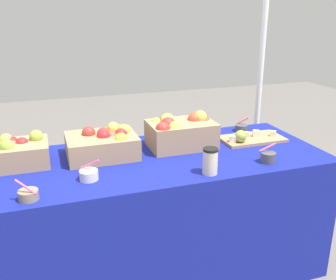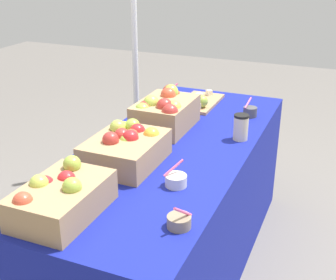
{
  "view_description": "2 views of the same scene",
  "coord_description": "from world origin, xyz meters",
  "px_view_note": "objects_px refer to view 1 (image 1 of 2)",
  "views": [
    {
      "loc": [
        -0.54,
        -1.85,
        1.51
      ],
      "look_at": [
        0.1,
        0.05,
        0.81
      ],
      "focal_mm": 40.47,
      "sensor_mm": 36.0,
      "label": 1
    },
    {
      "loc": [
        -1.88,
        -0.77,
        1.63
      ],
      "look_at": [
        -0.11,
        -0.03,
        0.81
      ],
      "focal_mm": 48.48,
      "sensor_mm": 36.0,
      "label": 2
    }
  ],
  "objects_px": {
    "sample_bowl_far": "(241,128)",
    "sample_bowl_extra": "(28,195)",
    "cutting_board_front": "(249,138)",
    "apple_crate_middle": "(104,143)",
    "sample_bowl_mid": "(268,157)",
    "apple_crate_right": "(180,131)",
    "sample_bowl_near": "(89,175)",
    "tent_pole": "(260,77)",
    "apple_crate_left": "(11,153)",
    "coffee_cup": "(210,161)"
  },
  "relations": [
    {
      "from": "sample_bowl_near",
      "to": "sample_bowl_extra",
      "type": "height_order",
      "value": "sample_bowl_extra"
    },
    {
      "from": "apple_crate_right",
      "to": "apple_crate_left",
      "type": "bearing_deg",
      "value": 179.49
    },
    {
      "from": "sample_bowl_extra",
      "to": "apple_crate_right",
      "type": "bearing_deg",
      "value": 26.24
    },
    {
      "from": "sample_bowl_near",
      "to": "tent_pole",
      "type": "distance_m",
      "value": 1.75
    },
    {
      "from": "sample_bowl_far",
      "to": "tent_pole",
      "type": "relative_size",
      "value": 0.05
    },
    {
      "from": "apple_crate_middle",
      "to": "cutting_board_front",
      "type": "bearing_deg",
      "value": -2.67
    },
    {
      "from": "sample_bowl_near",
      "to": "sample_bowl_extra",
      "type": "relative_size",
      "value": 0.98
    },
    {
      "from": "apple_crate_right",
      "to": "sample_bowl_extra",
      "type": "height_order",
      "value": "apple_crate_right"
    },
    {
      "from": "sample_bowl_extra",
      "to": "sample_bowl_far",
      "type": "bearing_deg",
      "value": 22.93
    },
    {
      "from": "sample_bowl_near",
      "to": "coffee_cup",
      "type": "bearing_deg",
      "value": -11.76
    },
    {
      "from": "apple_crate_right",
      "to": "sample_bowl_far",
      "type": "height_order",
      "value": "apple_crate_right"
    },
    {
      "from": "apple_crate_middle",
      "to": "cutting_board_front",
      "type": "relative_size",
      "value": 0.97
    },
    {
      "from": "cutting_board_front",
      "to": "sample_bowl_extra",
      "type": "distance_m",
      "value": 1.33
    },
    {
      "from": "sample_bowl_extra",
      "to": "coffee_cup",
      "type": "xyz_separation_m",
      "value": [
        0.84,
        0.0,
        0.04
      ]
    },
    {
      "from": "apple_crate_right",
      "to": "sample_bowl_mid",
      "type": "relative_size",
      "value": 3.72
    },
    {
      "from": "apple_crate_left",
      "to": "sample_bowl_far",
      "type": "height_order",
      "value": "apple_crate_left"
    },
    {
      "from": "apple_crate_left",
      "to": "sample_bowl_far",
      "type": "bearing_deg",
      "value": 5.64
    },
    {
      "from": "sample_bowl_near",
      "to": "sample_bowl_mid",
      "type": "relative_size",
      "value": 1.0
    },
    {
      "from": "sample_bowl_mid",
      "to": "tent_pole",
      "type": "xyz_separation_m",
      "value": [
        0.55,
        1.0,
        0.23
      ]
    },
    {
      "from": "apple_crate_left",
      "to": "apple_crate_right",
      "type": "relative_size",
      "value": 0.99
    },
    {
      "from": "apple_crate_right",
      "to": "apple_crate_middle",
      "type": "bearing_deg",
      "value": -179.07
    },
    {
      "from": "apple_crate_middle",
      "to": "coffee_cup",
      "type": "height_order",
      "value": "apple_crate_middle"
    },
    {
      "from": "apple_crate_middle",
      "to": "sample_bowl_mid",
      "type": "relative_size",
      "value": 3.68
    },
    {
      "from": "cutting_board_front",
      "to": "sample_bowl_far",
      "type": "distance_m",
      "value": 0.2
    },
    {
      "from": "apple_crate_left",
      "to": "sample_bowl_extra",
      "type": "distance_m",
      "value": 0.43
    },
    {
      "from": "apple_crate_left",
      "to": "sample_bowl_near",
      "type": "height_order",
      "value": "apple_crate_left"
    },
    {
      "from": "sample_bowl_near",
      "to": "coffee_cup",
      "type": "relative_size",
      "value": 0.77
    },
    {
      "from": "apple_crate_right",
      "to": "sample_bowl_mid",
      "type": "height_order",
      "value": "apple_crate_right"
    },
    {
      "from": "apple_crate_right",
      "to": "coffee_cup",
      "type": "distance_m",
      "value": 0.41
    },
    {
      "from": "apple_crate_middle",
      "to": "tent_pole",
      "type": "distance_m",
      "value": 1.5
    },
    {
      "from": "cutting_board_front",
      "to": "apple_crate_right",
      "type": "bearing_deg",
      "value": 173.64
    },
    {
      "from": "sample_bowl_near",
      "to": "tent_pole",
      "type": "xyz_separation_m",
      "value": [
        1.47,
        0.92,
        0.24
      ]
    },
    {
      "from": "sample_bowl_far",
      "to": "apple_crate_right",
      "type": "bearing_deg",
      "value": -163.17
    },
    {
      "from": "cutting_board_front",
      "to": "coffee_cup",
      "type": "xyz_separation_m",
      "value": [
        -0.43,
        -0.37,
        0.05
      ]
    },
    {
      "from": "apple_crate_left",
      "to": "tent_pole",
      "type": "height_order",
      "value": "tent_pole"
    },
    {
      "from": "apple_crate_right",
      "to": "cutting_board_front",
      "type": "distance_m",
      "value": 0.44
    },
    {
      "from": "cutting_board_front",
      "to": "tent_pole",
      "type": "height_order",
      "value": "tent_pole"
    },
    {
      "from": "apple_crate_middle",
      "to": "sample_bowl_extra",
      "type": "distance_m",
      "value": 0.57
    },
    {
      "from": "apple_crate_left",
      "to": "apple_crate_right",
      "type": "xyz_separation_m",
      "value": [
        0.92,
        -0.01,
        0.03
      ]
    },
    {
      "from": "apple_crate_right",
      "to": "sample_bowl_mid",
      "type": "distance_m",
      "value": 0.52
    },
    {
      "from": "apple_crate_middle",
      "to": "coffee_cup",
      "type": "bearing_deg",
      "value": -42.02
    },
    {
      "from": "sample_bowl_extra",
      "to": "tent_pole",
      "type": "height_order",
      "value": "tent_pole"
    },
    {
      "from": "sample_bowl_far",
      "to": "cutting_board_front",
      "type": "bearing_deg",
      "value": -105.08
    },
    {
      "from": "apple_crate_left",
      "to": "sample_bowl_far",
      "type": "relative_size",
      "value": 3.87
    },
    {
      "from": "sample_bowl_near",
      "to": "sample_bowl_extra",
      "type": "bearing_deg",
      "value": -155.97
    },
    {
      "from": "apple_crate_right",
      "to": "tent_pole",
      "type": "xyz_separation_m",
      "value": [
        0.9,
        0.62,
        0.16
      ]
    },
    {
      "from": "apple_crate_middle",
      "to": "sample_bowl_mid",
      "type": "bearing_deg",
      "value": -24.9
    },
    {
      "from": "sample_bowl_far",
      "to": "sample_bowl_extra",
      "type": "height_order",
      "value": "sample_bowl_extra"
    },
    {
      "from": "apple_crate_middle",
      "to": "apple_crate_right",
      "type": "xyz_separation_m",
      "value": [
        0.45,
        0.01,
        0.02
      ]
    },
    {
      "from": "sample_bowl_mid",
      "to": "tent_pole",
      "type": "relative_size",
      "value": 0.05
    }
  ]
}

